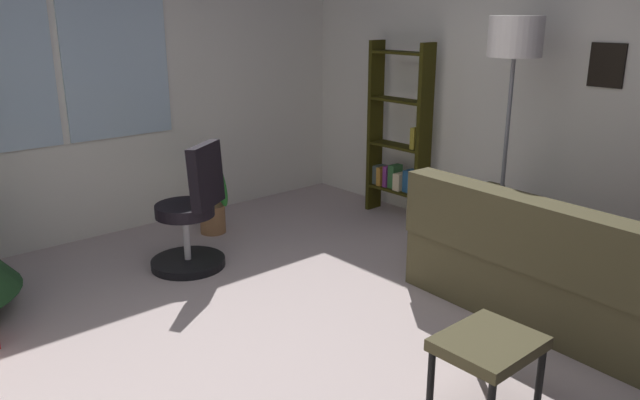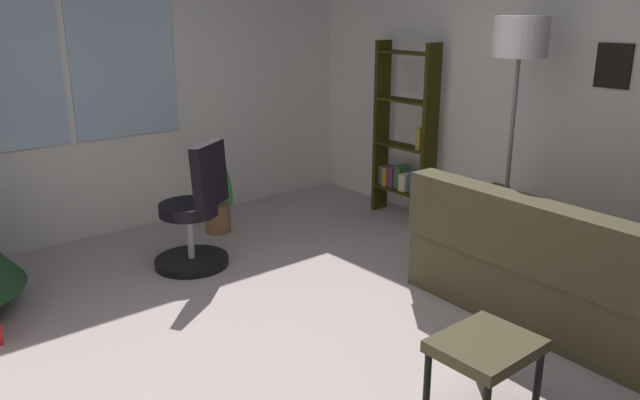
% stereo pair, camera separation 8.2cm
% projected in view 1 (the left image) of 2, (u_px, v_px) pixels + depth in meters
% --- Properties ---
extents(ground_plane, '(4.82, 5.35, 0.10)m').
position_uv_depth(ground_plane, '(315.00, 358.00, 3.59)').
color(ground_plane, '#B6A3A1').
extents(wall_back_with_windows, '(4.82, 0.12, 2.62)m').
position_uv_depth(wall_back_with_windows, '(99.00, 81.00, 5.13)').
color(wall_back_with_windows, silver).
rests_on(wall_back_with_windows, ground_plane).
extents(wall_right_with_frames, '(0.12, 5.35, 2.62)m').
position_uv_depth(wall_right_with_frames, '(558.00, 88.00, 4.73)').
color(wall_right_with_frames, silver).
rests_on(wall_right_with_frames, ground_plane).
extents(couch, '(1.57, 2.09, 0.83)m').
position_uv_depth(couch, '(593.00, 277.00, 3.87)').
color(couch, '#433D26').
rests_on(couch, ground_plane).
extents(footstool, '(0.48, 0.40, 0.38)m').
position_uv_depth(footstool, '(488.00, 348.00, 2.97)').
color(footstool, '#433D26').
rests_on(footstool, ground_plane).
extents(office_chair, '(0.58, 0.59, 0.97)m').
position_uv_depth(office_chair, '(192.00, 221.00, 4.62)').
color(office_chair, black).
rests_on(office_chair, ground_plane).
extents(bookshelf, '(0.18, 0.64, 1.62)m').
position_uv_depth(bookshelf, '(399.00, 142.00, 5.72)').
color(bookshelf, '#2E2A08').
rests_on(bookshelf, ground_plane).
extents(floor_lamp, '(0.38, 0.38, 1.84)m').
position_uv_depth(floor_lamp, '(514.00, 54.00, 4.37)').
color(floor_lamp, slate).
rests_on(floor_lamp, ground_plane).
extents(potted_plant, '(0.31, 0.35, 0.71)m').
position_uv_depth(potted_plant, '(212.00, 201.00, 5.38)').
color(potted_plant, '#946741').
rests_on(potted_plant, ground_plane).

